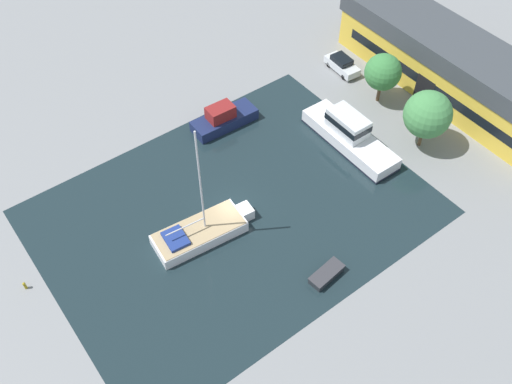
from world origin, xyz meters
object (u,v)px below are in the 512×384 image
at_px(parked_car, 342,64).
at_px(sailboat_moored, 201,231).
at_px(motor_cruiser, 349,135).
at_px(quay_tree_by_water, 428,114).
at_px(quay_tree_near_building, 383,72).
at_px(small_dinghy, 326,274).
at_px(warehouse_building, 451,65).
at_px(cabin_boat, 223,118).

distance_m(parked_car, sailboat_moored, 27.88).
bearing_deg(motor_cruiser, quay_tree_by_water, -37.62).
xyz_separation_m(quay_tree_near_building, small_dinghy, (13.61, -19.57, -3.38)).
bearing_deg(sailboat_moored, quay_tree_by_water, 87.16).
bearing_deg(sailboat_moored, parked_car, 117.14).
xyz_separation_m(warehouse_building, parked_car, (-9.38, -6.71, -2.41)).
bearing_deg(small_dinghy, quay_tree_by_water, 102.22).
bearing_deg(small_dinghy, quay_tree_near_building, 118.22).
relative_size(quay_tree_near_building, motor_cruiser, 0.51).
bearing_deg(cabin_boat, quay_tree_near_building, 68.43).
distance_m(warehouse_building, motor_cruiser, 14.55).
bearing_deg(warehouse_building, sailboat_moored, -87.20).
xyz_separation_m(parked_car, cabin_boat, (-0.54, -16.13, 0.06)).
distance_m(quay_tree_by_water, cabin_boat, 20.30).
xyz_separation_m(small_dinghy, cabin_boat, (-20.43, 3.91, 0.54)).
xyz_separation_m(quay_tree_near_building, parked_car, (-6.28, 0.46, -2.90)).
bearing_deg(cabin_boat, warehouse_building, 68.48).
distance_m(warehouse_building, quay_tree_near_building, 7.83).
height_order(warehouse_building, quay_tree_near_building, warehouse_building).
bearing_deg(quay_tree_near_building, quay_tree_by_water, -12.17).
xyz_separation_m(warehouse_building, sailboat_moored, (0.78, -32.68, -2.60)).
height_order(sailboat_moored, motor_cruiser, sailboat_moored).
relative_size(warehouse_building, small_dinghy, 8.43).
xyz_separation_m(quay_tree_by_water, cabin_boat, (-14.31, -14.05, -3.12)).
bearing_deg(small_dinghy, warehouse_building, 104.86).
bearing_deg(sailboat_moored, warehouse_building, 97.14).
bearing_deg(motor_cruiser, sailboat_moored, -176.44).
xyz_separation_m(quay_tree_near_building, sailboat_moored, (3.88, -25.50, -3.08)).
height_order(quay_tree_by_water, motor_cruiser, quay_tree_by_water).
relative_size(warehouse_building, sailboat_moored, 2.30).
height_order(quay_tree_near_building, quay_tree_by_water, quay_tree_by_water).
height_order(warehouse_building, quay_tree_by_water, warehouse_building).
height_order(quay_tree_by_water, cabin_boat, quay_tree_by_water).
relative_size(quay_tree_by_water, motor_cruiser, 0.56).
bearing_deg(quay_tree_by_water, parked_car, 171.42).
xyz_separation_m(parked_car, motor_cruiser, (9.31, -7.70, 0.37)).
bearing_deg(parked_car, quay_tree_by_water, 85.62).
relative_size(quay_tree_near_building, quay_tree_by_water, 0.89).
bearing_deg(warehouse_building, parked_car, -142.98).
relative_size(small_dinghy, cabin_boat, 0.48).
xyz_separation_m(warehouse_building, quay_tree_by_water, (4.40, -8.79, 0.77)).
xyz_separation_m(warehouse_building, motor_cruiser, (-0.07, -14.41, -2.04)).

